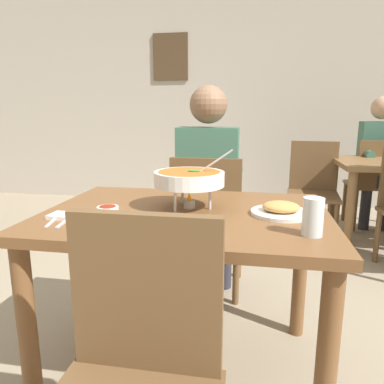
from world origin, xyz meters
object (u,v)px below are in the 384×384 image
at_px(sauce_dish, 108,209).
at_px(chair_bg_left, 375,180).
at_px(dining_table_main, 186,238).
at_px(chair_diner_main, 207,218).
at_px(rice_plate, 185,226).
at_px(appetizer_plate, 281,210).
at_px(chair_bg_corner, 313,185).
at_px(chair_viewer_empty, 136,373).
at_px(patron_bg_left, 379,155).
at_px(drink_glass, 313,219).
at_px(diner_main, 209,180).
at_px(curry_bowl, 189,179).

height_order(sauce_dish, chair_bg_left, chair_bg_left).
relative_size(dining_table_main, sauce_dish, 13.07).
xyz_separation_m(chair_diner_main, rice_plate, (0.05, -0.98, 0.26)).
distance_m(dining_table_main, appetizer_plate, 0.41).
height_order(dining_table_main, chair_bg_corner, chair_bg_corner).
distance_m(chair_viewer_empty, patron_bg_left, 3.43).
relative_size(rice_plate, chair_bg_corner, 0.27).
height_order(chair_viewer_empty, patron_bg_left, patron_bg_left).
bearing_deg(chair_bg_left, appetizer_plate, -114.69).
xyz_separation_m(dining_table_main, appetizer_plate, (0.39, 0.01, 0.14)).
bearing_deg(sauce_dish, patron_bg_left, 53.63).
bearing_deg(chair_viewer_empty, chair_bg_left, 64.23).
relative_size(sauce_dish, chair_bg_corner, 0.10).
distance_m(rice_plate, sauce_dish, 0.43).
xyz_separation_m(chair_bg_left, patron_bg_left, (0.03, 0.07, 0.24)).
relative_size(rice_plate, drink_glass, 1.85).
bearing_deg(appetizer_plate, sauce_dish, -174.43).
distance_m(chair_bg_corner, patron_bg_left, 0.87).
xyz_separation_m(appetizer_plate, chair_bg_corner, (0.41, 1.91, -0.26)).
bearing_deg(diner_main, chair_diner_main, -90.00).
bearing_deg(appetizer_plate, rice_plate, -140.69).
height_order(chair_diner_main, chair_viewer_empty, same).
bearing_deg(appetizer_plate, dining_table_main, -178.12).
xyz_separation_m(curry_bowl, patron_bg_left, (1.48, 2.35, -0.13)).
bearing_deg(chair_viewer_empty, diner_main, 90.00).
relative_size(dining_table_main, curry_bowl, 3.54).
bearing_deg(diner_main, chair_viewer_empty, -90.00).
bearing_deg(dining_table_main, patron_bg_left, 58.24).
xyz_separation_m(rice_plate, appetizer_plate, (0.34, 0.28, 0.00)).
relative_size(drink_glass, chair_bg_left, 0.14).
xyz_separation_m(diner_main, patron_bg_left, (1.49, 1.66, 0.00)).
bearing_deg(dining_table_main, drink_glass, -25.65).
relative_size(chair_viewer_empty, curry_bowl, 2.71).
bearing_deg(drink_glass, chair_diner_main, 116.82).
bearing_deg(chair_bg_corner, chair_bg_left, 32.14).
distance_m(chair_diner_main, patron_bg_left, 2.26).
xyz_separation_m(appetizer_plate, drink_glass, (0.09, -0.24, 0.04)).
xyz_separation_m(dining_table_main, sauce_dish, (-0.32, -0.06, 0.13)).
bearing_deg(dining_table_main, chair_viewer_empty, -90.00).
bearing_deg(chair_viewer_empty, dining_table_main, 90.00).
height_order(diner_main, rice_plate, diner_main).
distance_m(curry_bowl, chair_bg_corner, 2.06).
distance_m(dining_table_main, patron_bg_left, 2.82).
relative_size(curry_bowl, chair_bg_corner, 0.37).
distance_m(curry_bowl, sauce_dish, 0.36).
xyz_separation_m(chair_diner_main, chair_bg_left, (1.45, 1.61, 0.00)).
bearing_deg(patron_bg_left, appetizer_plate, -114.69).
bearing_deg(chair_bg_left, diner_main, -132.55).
bearing_deg(curry_bowl, chair_bg_left, 57.56).
xyz_separation_m(dining_table_main, diner_main, (0.00, 0.74, 0.11)).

